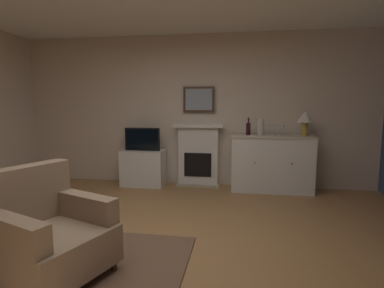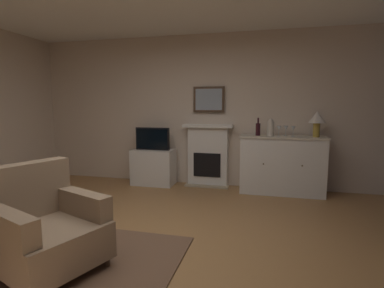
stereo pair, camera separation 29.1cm
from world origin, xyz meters
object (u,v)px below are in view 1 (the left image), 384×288
(wine_glass_left, at_px, (269,128))
(tv_cabinet, at_px, (143,168))
(framed_picture, at_px, (199,100))
(vase_decorative, at_px, (261,127))
(wine_bottle, at_px, (248,129))
(tv_set, at_px, (142,139))
(table_lamp, at_px, (305,119))
(wine_glass_center, at_px, (275,128))
(wine_glass_right, at_px, (282,128))
(armchair, at_px, (48,233))
(fireplace_unit, at_px, (198,155))
(sideboard_cabinet, at_px, (272,163))

(wine_glass_left, bearing_deg, tv_cabinet, 178.87)
(framed_picture, relative_size, vase_decorative, 1.96)
(framed_picture, distance_m, wine_bottle, 1.01)
(tv_cabinet, height_order, tv_set, tv_set)
(table_lamp, height_order, tv_cabinet, table_lamp)
(tv_set, bearing_deg, wine_glass_center, 1.20)
(wine_bottle, relative_size, wine_glass_center, 1.76)
(wine_bottle, distance_m, wine_glass_right, 0.55)
(wine_glass_center, bearing_deg, wine_glass_left, -148.59)
(table_lamp, bearing_deg, armchair, -131.87)
(fireplace_unit, distance_m, framed_picture, 0.99)
(sideboard_cabinet, relative_size, wine_glass_right, 8.14)
(wine_glass_right, bearing_deg, framed_picture, 171.10)
(fireplace_unit, relative_size, vase_decorative, 3.91)
(wine_bottle, xyz_separation_m, armchair, (-1.70, -2.92, -0.67))
(wine_bottle, bearing_deg, tv_cabinet, -179.74)
(sideboard_cabinet, relative_size, armchair, 1.31)
(wine_glass_right, bearing_deg, wine_glass_center, 160.94)
(sideboard_cabinet, bearing_deg, tv_cabinet, 179.61)
(fireplace_unit, bearing_deg, wine_glass_left, -9.76)
(table_lamp, xyz_separation_m, vase_decorative, (-0.70, -0.05, -0.14))
(wine_glass_left, bearing_deg, wine_bottle, 171.16)
(fireplace_unit, height_order, armchair, fireplace_unit)
(sideboard_cabinet, xyz_separation_m, table_lamp, (0.50, 0.00, 0.75))
(wine_glass_center, height_order, tv_set, wine_glass_center)
(wine_glass_center, xyz_separation_m, tv_cabinet, (-2.28, -0.02, -0.74))
(vase_decorative, distance_m, tv_cabinet, 2.17)
(sideboard_cabinet, distance_m, armchair, 3.58)
(framed_picture, xyz_separation_m, sideboard_cabinet, (1.26, -0.22, -1.06))
(wine_glass_left, distance_m, tv_cabinet, 2.29)
(sideboard_cabinet, bearing_deg, armchair, -125.90)
(wine_glass_right, relative_size, tv_set, 0.27)
(table_lamp, xyz_separation_m, tv_set, (-2.73, -0.01, -0.38))
(wine_glass_left, relative_size, wine_glass_center, 1.00)
(vase_decorative, relative_size, armchair, 0.27)
(sideboard_cabinet, distance_m, wine_glass_center, 0.59)
(sideboard_cabinet, xyz_separation_m, tv_set, (-2.23, -0.01, 0.37))
(table_lamp, xyz_separation_m, wine_glass_right, (-0.34, 0.00, -0.16))
(armchair, bearing_deg, sideboard_cabinet, 54.10)
(wine_glass_right, bearing_deg, sideboard_cabinet, -179.40)
(table_lamp, relative_size, tv_set, 0.65)
(wine_glass_center, relative_size, tv_set, 0.27)
(wine_glass_left, xyz_separation_m, vase_decorative, (-0.13, -0.02, 0.02))
(table_lamp, height_order, wine_glass_left, table_lamp)
(tv_set, distance_m, armchair, 2.93)
(wine_glass_right, xyz_separation_m, tv_set, (-2.39, -0.01, -0.22))
(wine_glass_right, bearing_deg, vase_decorative, -171.64)
(tv_cabinet, bearing_deg, wine_glass_center, 0.62)
(fireplace_unit, relative_size, tv_cabinet, 1.47)
(framed_picture, relative_size, table_lamp, 1.38)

